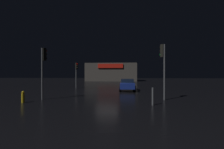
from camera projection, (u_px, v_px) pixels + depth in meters
ground_plane at (107, 92)px, 18.84m from camera, size 120.00×120.00×0.00m
store_building at (112, 72)px, 48.66m from camera, size 14.46×8.47×5.13m
traffic_signal_main at (44, 62)px, 13.33m from camera, size 0.41×0.43×4.21m
traffic_signal_opposite at (77, 71)px, 23.61m from camera, size 0.43×0.41×3.69m
traffic_signal_cross_left at (163, 59)px, 13.13m from camera, size 0.42×0.42×4.48m
car_near at (127, 84)px, 20.41m from camera, size 1.94×4.57×1.47m
fire_hydrant at (23, 97)px, 11.81m from camera, size 0.22×0.22×0.86m
bollard_kerb_a at (153, 96)px, 10.86m from camera, size 0.13×0.13×1.18m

